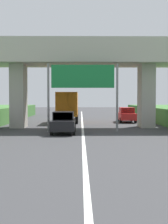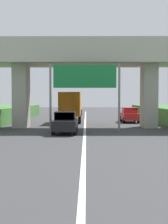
% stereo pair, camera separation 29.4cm
% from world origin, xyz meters
% --- Properties ---
extents(lane_centre_stripe, '(0.20, 85.08, 0.01)m').
position_xyz_m(lane_centre_stripe, '(0.00, 22.54, 0.00)').
color(lane_centre_stripe, white).
rests_on(lane_centre_stripe, ground).
extents(overpass_bridge, '(40.00, 4.80, 8.12)m').
position_xyz_m(overpass_bridge, '(0.00, 28.18, 6.16)').
color(overpass_bridge, '#ADA89E').
rests_on(overpass_bridge, ground).
extents(overhead_highway_sign, '(5.88, 0.18, 5.62)m').
position_xyz_m(overhead_highway_sign, '(0.00, 24.52, 4.18)').
color(overhead_highway_sign, slate).
rests_on(overhead_highway_sign, ground).
extents(truck_blue, '(2.44, 7.30, 3.44)m').
position_xyz_m(truck_blue, '(-1.87, 52.64, 1.93)').
color(truck_blue, black).
rests_on(truck_blue, ground).
extents(truck_orange, '(2.44, 7.30, 3.44)m').
position_xyz_m(truck_orange, '(-1.68, 34.48, 1.93)').
color(truck_orange, black).
rests_on(truck_orange, ground).
extents(car_red, '(1.86, 4.10, 1.72)m').
position_xyz_m(car_red, '(5.14, 34.45, 0.86)').
color(car_red, red).
rests_on(car_red, ground).
extents(car_black, '(1.86, 4.10, 1.72)m').
position_xyz_m(car_black, '(-1.51, 23.07, 0.86)').
color(car_black, black).
rests_on(car_black, ground).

